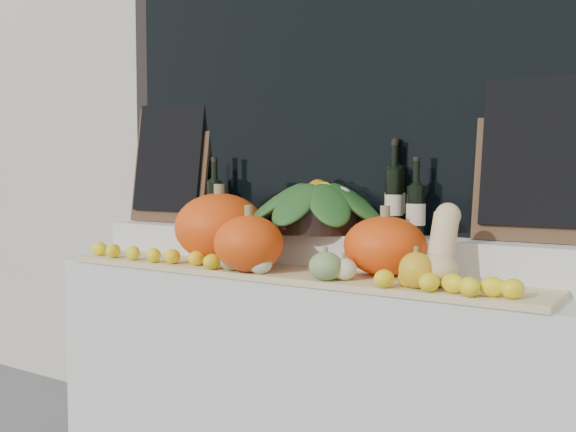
% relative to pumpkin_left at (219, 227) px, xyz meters
% --- Properties ---
extents(display_sill, '(2.30, 0.55, 0.88)m').
position_rel_pumpkin_left_xyz_m(display_sill, '(0.37, 0.06, -0.62)').
color(display_sill, silver).
rests_on(display_sill, ground).
extents(rear_tier, '(2.30, 0.25, 0.16)m').
position_rel_pumpkin_left_xyz_m(rear_tier, '(0.37, 0.21, -0.10)').
color(rear_tier, silver).
rests_on(rear_tier, display_sill).
extents(straw_bedding, '(2.10, 0.32, 0.02)m').
position_rel_pumpkin_left_xyz_m(straw_bedding, '(0.37, -0.07, -0.16)').
color(straw_bedding, tan).
rests_on(straw_bedding, display_sill).
extents(pumpkin_left, '(0.46, 0.46, 0.30)m').
position_rel_pumpkin_left_xyz_m(pumpkin_left, '(0.00, 0.00, 0.00)').
color(pumpkin_left, '#FF500D').
rests_on(pumpkin_left, straw_bedding).
extents(pumpkin_right, '(0.36, 0.36, 0.23)m').
position_rel_pumpkin_left_xyz_m(pumpkin_right, '(0.77, 0.04, -0.04)').
color(pumpkin_right, '#FF500D').
rests_on(pumpkin_right, straw_bedding).
extents(pumpkin_center, '(0.35, 0.35, 0.22)m').
position_rel_pumpkin_left_xyz_m(pumpkin_center, '(0.29, -0.17, -0.04)').
color(pumpkin_center, '#FF500D').
rests_on(pumpkin_center, straw_bedding).
extents(butternut_squash, '(0.13, 0.20, 0.28)m').
position_rel_pumpkin_left_xyz_m(butternut_squash, '(1.03, -0.07, -0.02)').
color(butternut_squash, '#E6C287').
rests_on(butternut_squash, straw_bedding).
extents(decorative_gourds, '(0.87, 0.15, 0.16)m').
position_rel_pumpkin_left_xyz_m(decorative_gourds, '(0.54, -0.17, -0.09)').
color(decorative_gourds, '#29631D').
rests_on(decorative_gourds, straw_bedding).
extents(lemon_heap, '(2.20, 0.16, 0.06)m').
position_rel_pumpkin_left_xyz_m(lemon_heap, '(0.37, -0.18, -0.12)').
color(lemon_heap, yellow).
rests_on(lemon_heap, straw_bedding).
extents(produce_bowl, '(0.65, 0.65, 0.24)m').
position_rel_pumpkin_left_xyz_m(produce_bowl, '(0.39, 0.19, 0.10)').
color(produce_bowl, black).
rests_on(produce_bowl, rear_tier).
extents(wine_bottle_far_left, '(0.08, 0.08, 0.32)m').
position_rel_pumpkin_left_xyz_m(wine_bottle_far_left, '(-0.17, 0.18, 0.09)').
color(wine_bottle_far_left, black).
rests_on(wine_bottle_far_left, rear_tier).
extents(wine_bottle_near_left, '(0.08, 0.08, 0.33)m').
position_rel_pumpkin_left_xyz_m(wine_bottle_near_left, '(-0.20, 0.21, 0.10)').
color(wine_bottle_near_left, black).
rests_on(wine_bottle_near_left, rear_tier).
extents(wine_bottle_tall, '(0.08, 0.08, 0.39)m').
position_rel_pumpkin_left_xyz_m(wine_bottle_tall, '(0.71, 0.27, 0.13)').
color(wine_bottle_tall, black).
rests_on(wine_bottle_tall, rear_tier).
extents(wine_bottle_near_right, '(0.08, 0.08, 0.38)m').
position_rel_pumpkin_left_xyz_m(wine_bottle_near_right, '(0.72, 0.24, 0.12)').
color(wine_bottle_near_right, black).
rests_on(wine_bottle_near_right, rear_tier).
extents(wine_bottle_far_right, '(0.08, 0.08, 0.32)m').
position_rel_pumpkin_left_xyz_m(wine_bottle_far_right, '(0.83, 0.19, 0.09)').
color(wine_bottle_far_right, black).
rests_on(wine_bottle_far_right, rear_tier).
extents(chalkboard_left, '(0.50, 0.12, 0.62)m').
position_rel_pumpkin_left_xyz_m(chalkboard_left, '(-0.55, 0.27, 0.31)').
color(chalkboard_left, '#4C331E').
rests_on(chalkboard_left, rear_tier).
extents(chalkboard_right, '(0.50, 0.12, 0.62)m').
position_rel_pumpkin_left_xyz_m(chalkboard_right, '(1.29, 0.27, 0.31)').
color(chalkboard_right, '#4C331E').
rests_on(chalkboard_right, rear_tier).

